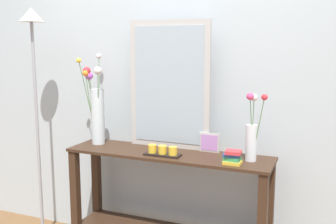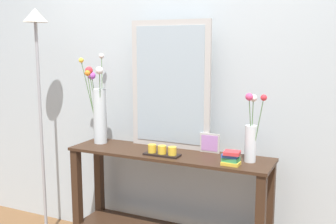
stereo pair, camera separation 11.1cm
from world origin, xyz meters
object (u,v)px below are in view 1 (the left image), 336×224
object	(u,v)px
picture_frame_small	(209,143)
book_stack	(232,157)
mirror_leaning	(169,85)
vase_right	(252,135)
tall_vase_left	(97,109)
floor_lamp	(35,88)
console_table	(168,197)
candle_tray	(162,151)

from	to	relation	value
picture_frame_small	book_stack	bearing A→B (deg)	-45.70
mirror_leaning	vase_right	xyz separation A→B (m)	(0.61, -0.13, -0.28)
tall_vase_left	floor_lamp	distance (m)	0.50
console_table	vase_right	bearing A→B (deg)	2.07
tall_vase_left	console_table	bearing A→B (deg)	-4.13
candle_tray	floor_lamp	distance (m)	1.11
candle_tray	picture_frame_small	size ratio (longest dim) A/B	1.75
mirror_leaning	book_stack	distance (m)	0.70
tall_vase_left	candle_tray	size ratio (longest dim) A/B	2.70
tall_vase_left	book_stack	xyz separation A→B (m)	(1.05, -0.13, -0.22)
candle_tray	book_stack	bearing A→B (deg)	-1.33
mirror_leaning	candle_tray	size ratio (longest dim) A/B	3.66
vase_right	book_stack	world-z (taller)	vase_right
vase_right	tall_vase_left	bearing A→B (deg)	178.90
mirror_leaning	tall_vase_left	bearing A→B (deg)	-168.86
console_table	mirror_leaning	xyz separation A→B (m)	(-0.05, 0.15, 0.76)
candle_tray	book_stack	world-z (taller)	book_stack
tall_vase_left	vase_right	size ratio (longest dim) A/B	1.51
mirror_leaning	candle_tray	xyz separation A→B (m)	(0.05, -0.23, -0.42)
vase_right	picture_frame_small	xyz separation A→B (m)	(-0.31, 0.11, -0.10)
tall_vase_left	picture_frame_small	xyz separation A→B (m)	(0.84, 0.09, -0.19)
floor_lamp	book_stack	bearing A→B (deg)	-1.21
candle_tray	floor_lamp	size ratio (longest dim) A/B	0.14
vase_right	console_table	bearing A→B (deg)	-177.93
console_table	candle_tray	xyz separation A→B (m)	(-0.01, -0.08, 0.34)
candle_tray	floor_lamp	world-z (taller)	floor_lamp
picture_frame_small	tall_vase_left	bearing A→B (deg)	-174.19
vase_right	picture_frame_small	size ratio (longest dim) A/B	3.14
console_table	floor_lamp	xyz separation A→B (m)	(-1.05, -0.06, 0.72)
console_table	floor_lamp	size ratio (longest dim) A/B	0.78
mirror_leaning	floor_lamp	world-z (taller)	floor_lamp
console_table	candle_tray	distance (m)	0.35
vase_right	candle_tray	bearing A→B (deg)	-170.07
candle_tray	tall_vase_left	bearing A→B (deg)	168.18
console_table	candle_tray	size ratio (longest dim) A/B	5.79
console_table	floor_lamp	world-z (taller)	floor_lamp
vase_right	book_stack	xyz separation A→B (m)	(-0.09, -0.11, -0.12)
mirror_leaning	tall_vase_left	size ratio (longest dim) A/B	1.35
tall_vase_left	floor_lamp	bearing A→B (deg)	-168.03
picture_frame_small	book_stack	distance (m)	0.30
tall_vase_left	vase_right	world-z (taller)	tall_vase_left
mirror_leaning	tall_vase_left	xyz separation A→B (m)	(-0.53, -0.10, -0.19)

